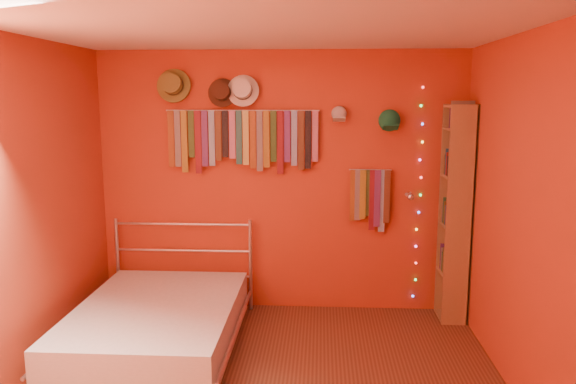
% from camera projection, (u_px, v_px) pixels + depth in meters
% --- Properties ---
extents(back_wall, '(3.50, 0.02, 2.50)m').
position_uv_depth(back_wall, '(281.00, 182.00, 5.40)').
color(back_wall, '#AF301C').
rests_on(back_wall, ground).
extents(right_wall, '(0.02, 3.50, 2.50)m').
position_uv_depth(right_wall, '(534.00, 226.00, 3.58)').
color(right_wall, '#AF301C').
rests_on(right_wall, ground).
extents(left_wall, '(0.02, 3.50, 2.50)m').
position_uv_depth(left_wall, '(4.00, 219.00, 3.78)').
color(left_wall, '#AF301C').
rests_on(left_wall, ground).
extents(ceiling, '(3.50, 3.50, 0.02)m').
position_uv_depth(ceiling, '(260.00, 25.00, 3.47)').
color(ceiling, white).
rests_on(ceiling, back_wall).
extents(tie_rack, '(1.45, 0.03, 0.60)m').
position_uv_depth(tie_rack, '(242.00, 137.00, 5.29)').
color(tie_rack, silver).
rests_on(tie_rack, back_wall).
extents(small_tie_rack, '(0.40, 0.03, 0.60)m').
position_uv_depth(small_tie_rack, '(371.00, 196.00, 5.31)').
color(small_tie_rack, silver).
rests_on(small_tie_rack, back_wall).
extents(fedora_olive, '(0.32, 0.17, 0.32)m').
position_uv_depth(fedora_olive, '(173.00, 85.00, 5.21)').
color(fedora_olive, olive).
rests_on(fedora_olive, back_wall).
extents(fedora_brown, '(0.27, 0.15, 0.27)m').
position_uv_depth(fedora_brown, '(222.00, 92.00, 5.20)').
color(fedora_brown, '#3F2316').
rests_on(fedora_brown, back_wall).
extents(fedora_white, '(0.30, 0.16, 0.29)m').
position_uv_depth(fedora_white, '(242.00, 90.00, 5.18)').
color(fedora_white, white).
rests_on(fedora_white, back_wall).
extents(cap_white, '(0.16, 0.20, 0.16)m').
position_uv_depth(cap_white, '(339.00, 114.00, 5.21)').
color(cap_white, beige).
rests_on(cap_white, back_wall).
extents(cap_green, '(0.19, 0.24, 0.19)m').
position_uv_depth(cap_green, '(389.00, 121.00, 5.19)').
color(cap_green, '#1B7A4B').
rests_on(cap_green, back_wall).
extents(fairy_lights, '(0.06, 0.02, 2.03)m').
position_uv_depth(fairy_lights, '(419.00, 195.00, 5.31)').
color(fairy_lights, '#FF3333').
rests_on(fairy_lights, back_wall).
extents(reading_lamp, '(0.06, 0.28, 0.08)m').
position_uv_depth(reading_lamp, '(410.00, 196.00, 5.14)').
color(reading_lamp, silver).
rests_on(reading_lamp, back_wall).
extents(bookshelf, '(0.25, 0.34, 2.00)m').
position_uv_depth(bookshelf, '(460.00, 213.00, 5.13)').
color(bookshelf, olive).
rests_on(bookshelf, ground).
extents(bed, '(1.35, 1.86, 0.89)m').
position_uv_depth(bed, '(157.00, 325.00, 4.61)').
color(bed, silver).
rests_on(bed, ground).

